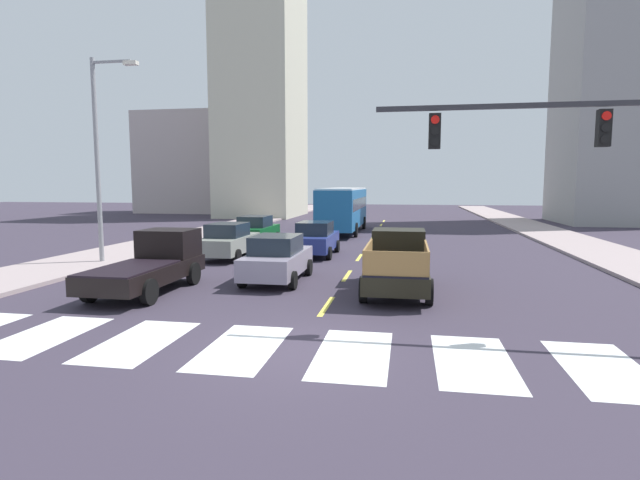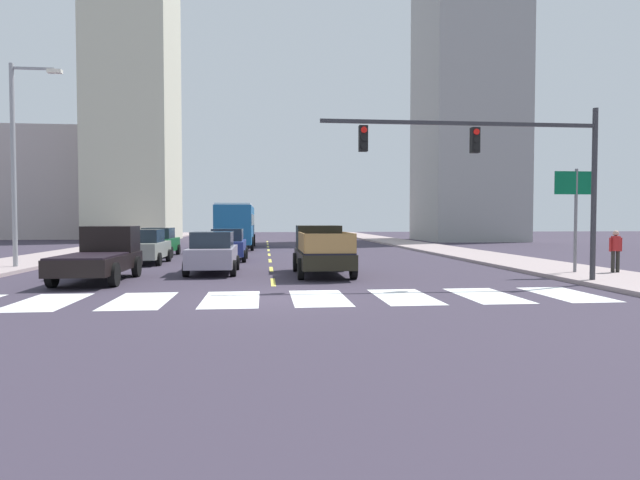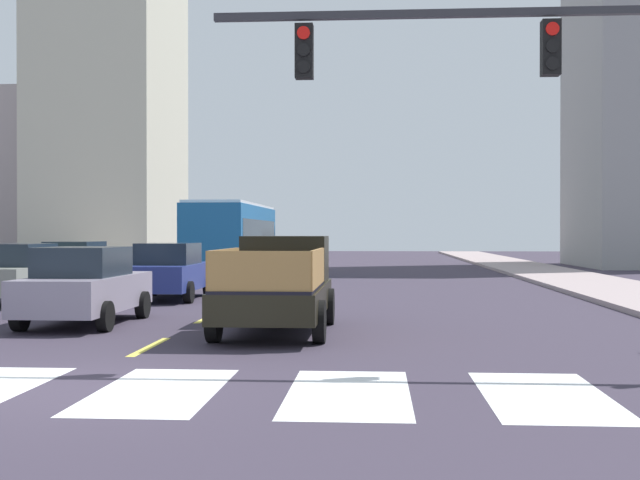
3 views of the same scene
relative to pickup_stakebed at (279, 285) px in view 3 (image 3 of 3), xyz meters
name	(u,v)px [view 3 (image 3 of 3)]	position (x,y,z in m)	size (l,w,h in m)	color
ground_plane	(65,389)	(-2.01, -6.66, -0.94)	(160.00, 160.00, 0.00)	#37303E
sidewalk_right	(622,291)	(10.31, 11.34, -0.86)	(4.00, 110.00, 0.15)	#A39090
crosswalk_stripe_4	(158,390)	(-0.78, -6.66, -0.93)	(1.55, 3.25, 0.01)	white
crosswalk_stripe_5	(349,393)	(1.67, -6.66, -0.93)	(1.55, 3.25, 0.01)	white
crosswalk_stripe_6	(545,396)	(4.13, -6.66, -0.93)	(1.55, 3.25, 0.01)	white
lane_dash_0	(150,347)	(-2.01, -2.66, -0.93)	(0.16, 2.40, 0.01)	#E3D24C
lane_dash_1	(207,318)	(-2.01, 2.34, -0.93)	(0.16, 2.40, 0.01)	#E3D24C
lane_dash_2	(241,300)	(-2.01, 7.34, -0.93)	(0.16, 2.40, 0.01)	#E3D24C
lane_dash_3	(264,289)	(-2.01, 12.34, -0.93)	(0.16, 2.40, 0.01)	#E3D24C
lane_dash_4	(280,281)	(-2.01, 17.34, -0.93)	(0.16, 2.40, 0.01)	#E3D24C
lane_dash_5	(292,275)	(-2.01, 22.34, -0.93)	(0.16, 2.40, 0.01)	#E3D24C
lane_dash_6	(301,270)	(-2.01, 27.34, -0.93)	(0.16, 2.40, 0.01)	#E3D24C
lane_dash_7	(309,266)	(-2.01, 32.34, -0.93)	(0.16, 2.40, 0.01)	#E3D24C
pickup_stakebed	(279,285)	(0.00, 0.00, 0.00)	(2.18, 5.20, 1.96)	black
city_bus	(233,234)	(-4.41, 19.73, 1.02)	(2.72, 10.80, 3.32)	#1C5D97
sedan_far	(85,286)	(-4.42, 0.77, -0.08)	(2.02, 4.40, 1.72)	gray
sedan_near_left	(76,266)	(-8.62, 11.56, -0.08)	(2.02, 4.40, 1.72)	#115925
sedan_mid	(19,274)	(-8.24, 5.95, -0.08)	(2.02, 4.40, 1.72)	gray
sedan_near_right	(169,271)	(-4.26, 7.62, -0.08)	(2.02, 4.40, 1.72)	navy
traffic_signal_gantry	(629,88)	(5.84, -4.32, 3.28)	(9.51, 0.27, 6.00)	#2D2D33
block_mid_right	(110,42)	(-15.99, 37.88, 14.07)	(8.13, 11.16, 30.02)	beige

